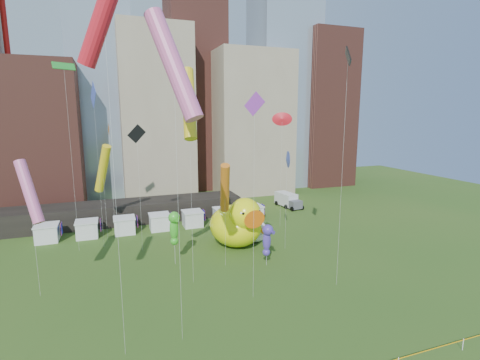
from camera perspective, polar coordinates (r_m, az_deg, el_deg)
name	(u,v)px	position (r m, az deg, el deg)	size (l,w,h in m)	color
skyline	(145,92)	(78.27, -14.77, 13.30)	(101.00, 23.00, 68.00)	brown
pavilion	(123,212)	(60.72, -18.06, -4.84)	(38.00, 6.00, 3.20)	black
vendor_tents	(160,222)	(55.44, -12.56, -6.55)	(33.24, 2.80, 2.40)	white
big_duck	(237,223)	(46.87, -0.41, -6.83)	(7.74, 9.45, 6.84)	#FBFF0D
small_duck	(255,232)	(49.04, 2.40, -8.20)	(3.90, 4.35, 3.04)	white
seahorse_green	(174,226)	(41.64, -10.38, -7.09)	(1.50, 1.78, 6.25)	silver
seahorse_purple	(267,238)	(41.22, 4.30, -9.07)	(1.58, 1.79, 4.84)	silver
box_truck	(288,200)	(67.57, 7.53, -3.14)	(3.09, 6.25, 2.55)	silver
kite_0	(104,13)	(25.42, -20.75, 23.51)	(3.90, 2.87, 26.35)	silver
kite_1	(29,192)	(37.64, -30.35, -1.60)	(2.77, 3.38, 13.05)	silver
kite_2	(348,58)	(35.69, 16.71, 18.02)	(2.71, 3.55, 22.73)	silver
kite_3	(64,68)	(48.18, -26.07, 15.57)	(2.44, 1.61, 22.87)	silver
kite_4	(189,104)	(34.90, -8.07, 11.86)	(1.80, 4.21, 21.45)	silver
kite_5	(93,98)	(47.55, -22.15, 11.98)	(0.74, 3.16, 20.87)	silver
kite_6	(109,135)	(50.64, -19.99, 6.72)	(0.14, 1.57, 15.83)	silver
kite_7	(254,111)	(31.54, 2.30, 10.87)	(1.27, 1.71, 18.93)	silver
kite_8	(282,119)	(53.67, 6.68, 9.50)	(1.91, 0.97, 17.26)	silver
kite_9	(174,66)	(25.59, -10.44, 17.36)	(3.88, 4.19, 23.98)	silver
kite_10	(137,137)	(45.17, -15.99, 6.61)	(2.23, 0.56, 15.84)	silver
kite_12	(103,169)	(50.32, -20.86, 1.68)	(2.85, 3.92, 13.28)	silver
kite_13	(287,159)	(44.49, 7.44, 3.24)	(0.93, 2.05, 12.61)	silver
kite_14	(225,188)	(39.61, -2.40, -1.31)	(1.84, 3.57, 11.92)	silver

